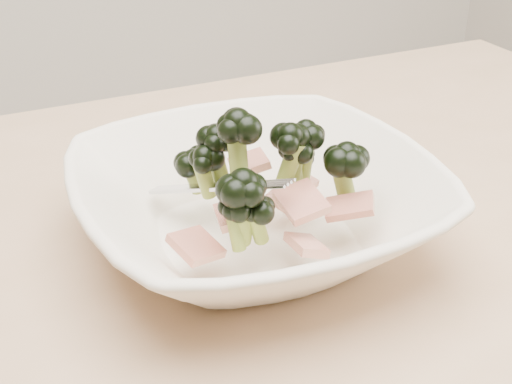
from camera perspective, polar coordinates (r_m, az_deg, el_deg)
dining_table at (r=0.68m, az=-0.79°, el=-11.66°), size 1.20×0.80×0.75m
broccoli_dish at (r=0.60m, az=0.05°, el=-0.75°), size 0.31×0.31×0.14m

